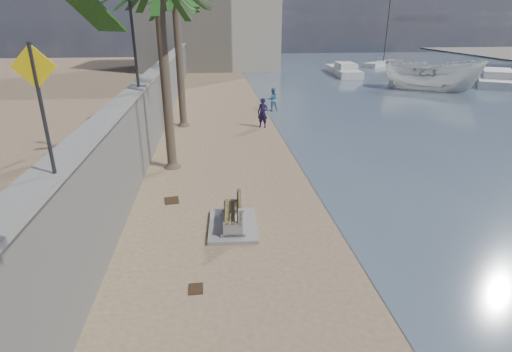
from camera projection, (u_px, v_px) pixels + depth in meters
seawall at (161, 97)px, 25.44m from camera, size 0.45×70.00×3.50m
wall_cap at (158, 68)px, 24.77m from camera, size 0.80×70.00×0.12m
end_building at (208, 14)px, 53.42m from camera, size 18.00×12.00×14.00m
bench_far at (233, 216)px, 12.96m from camera, size 1.66×2.35×0.95m
pedestrian_sign at (39, 92)px, 7.10m from camera, size 0.78×0.07×2.40m
streetlight at (131, 12)px, 16.25m from camera, size 0.28×0.28×5.12m
person_a at (263, 111)px, 24.77m from camera, size 0.92×0.82×2.11m
person_b at (273, 98)px, 29.30m from camera, size 0.91×0.71×1.87m
boat_cruiser at (432, 74)px, 37.50m from camera, size 4.80×4.79×3.95m
yacht_near at (495, 79)px, 42.71m from camera, size 9.23×11.81×1.50m
yacht_far at (343, 71)px, 48.97m from camera, size 3.18×9.28×1.50m
sailboat_west at (383, 63)px, 58.00m from camera, size 7.22×6.28×11.46m
debris_c at (172, 200)px, 15.00m from camera, size 0.59×0.70×0.03m
debris_d at (196, 289)px, 10.09m from camera, size 0.37×0.45×0.03m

